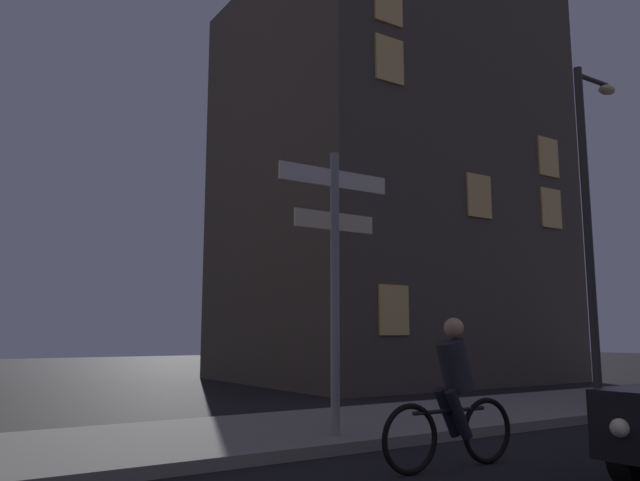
% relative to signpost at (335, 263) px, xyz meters
% --- Properties ---
extents(sidewalk_kerb, '(40.00, 3.12, 0.14)m').
position_rel_signpost_xyz_m(sidewalk_kerb, '(1.39, 1.04, -2.31)').
color(sidewalk_kerb, gray).
rests_on(sidewalk_kerb, ground_plane).
extents(signpost, '(1.74, 0.12, 3.74)m').
position_rel_signpost_xyz_m(signpost, '(0.00, 0.00, 0.00)').
color(signpost, gray).
rests_on(signpost, sidewalk_kerb).
extents(street_lamp, '(1.29, 0.28, 6.68)m').
position_rel_signpost_xyz_m(street_lamp, '(6.48, 0.42, 1.63)').
color(street_lamp, '#2D2D30').
rests_on(street_lamp, sidewalk_kerb).
extents(cyclist, '(1.82, 0.34, 1.61)m').
position_rel_signpost_xyz_m(cyclist, '(0.32, -1.80, -1.63)').
color(cyclist, black).
rests_on(cyclist, ground_plane).
extents(building_right_block, '(9.27, 8.15, 12.51)m').
position_rel_signpost_xyz_m(building_right_block, '(8.07, 8.84, 3.88)').
color(building_right_block, '#4C443D').
rests_on(building_right_block, ground_plane).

